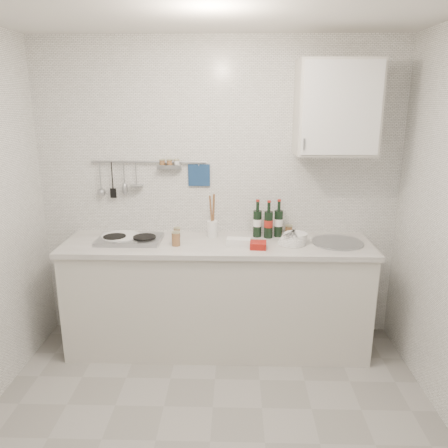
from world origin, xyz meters
name	(u,v)px	position (x,y,z in m)	size (l,w,h in m)	color
floor	(210,442)	(0.00, 0.00, 0.00)	(3.00, 3.00, 0.00)	gray
back_wall	(218,194)	(0.00, 1.40, 1.25)	(3.00, 0.02, 2.50)	silver
counter	(218,298)	(0.01, 1.10, 0.43)	(2.44, 0.64, 0.96)	beige
wall_rail	(146,173)	(-0.60, 1.37, 1.43)	(0.98, 0.09, 0.34)	#93969B
wall_cabinet	(337,108)	(0.90, 1.22, 1.95)	(0.60, 0.38, 0.70)	beige
plate_stack_hob	(120,238)	(-0.79, 1.14, 0.94)	(0.32, 0.31, 0.04)	#45509E
plate_stack_sink	(293,239)	(0.60, 1.08, 0.96)	(0.23, 0.22, 0.09)	white
wine_bottles	(268,219)	(0.41, 1.26, 1.07)	(0.25, 0.11, 0.31)	black
butter_dish	(239,242)	(0.17, 1.03, 0.95)	(0.18, 0.09, 0.06)	white
strawberry_punnet	(258,245)	(0.32, 0.96, 0.95)	(0.12, 0.12, 0.05)	#A81912
utensil_crock	(212,226)	(-0.05, 1.26, 1.00)	(0.09, 0.09, 0.36)	white
jar_a	(177,232)	(-0.34, 1.23, 0.96)	(0.06, 0.06, 0.08)	brown
jar_b	(289,230)	(0.59, 1.34, 0.96)	(0.06, 0.06, 0.08)	brown
jar_c	(291,236)	(0.59, 1.16, 0.96)	(0.06, 0.06, 0.07)	brown
jar_d	(176,239)	(-0.32, 1.01, 0.98)	(0.07, 0.07, 0.11)	brown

